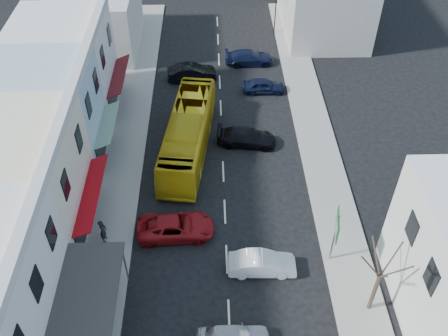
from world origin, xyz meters
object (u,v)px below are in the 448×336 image
car_white (262,263)px  direction_sign (334,238)px  street_tree (380,277)px  bus (188,134)px  traffic_signal (275,13)px  pedestrian_left (103,231)px  car_red (176,227)px

car_white → direction_sign: size_ratio=1.06×
car_white → street_tree: bearing=-114.1°
bus → street_tree: (10.59, -14.24, 1.57)m
car_white → traffic_signal: size_ratio=0.95×
bus → car_white: size_ratio=2.64×
direction_sign → pedestrian_left: bearing=-177.3°
bus → car_white: 12.39m
bus → street_tree: bearing=-45.7°
pedestrian_left → direction_sign: direction_sign is taller
street_tree → bus: bearing=126.6°
pedestrian_left → direction_sign: 14.33m
street_tree → car_red: bearing=152.5°
street_tree → traffic_signal: size_ratio=1.35×
direction_sign → street_tree: (1.60, -3.50, 1.05)m
car_red → direction_sign: (9.63, -2.33, 1.37)m
direction_sign → traffic_signal: bearing=101.0°
car_white → pedestrian_left: size_ratio=2.59×
car_red → car_white: bearing=-122.3°
direction_sign → street_tree: 3.99m
direction_sign → traffic_signal: traffic_signal is taller
pedestrian_left → car_red: bearing=-85.8°
pedestrian_left → street_tree: bearing=-110.7°
pedestrian_left → bus: bearing=-32.3°
traffic_signal → bus: bearing=80.1°
car_red → street_tree: (11.23, -5.84, 2.42)m
car_white → street_tree: street_tree is taller
direction_sign → traffic_signal: size_ratio=0.90×
bus → direction_sign: 14.01m
car_white → pedestrian_left: pedestrian_left is taller
car_white → traffic_signal: bearing=-5.8°
car_white → bus: bearing=23.7°
street_tree → car_white: bearing=154.5°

